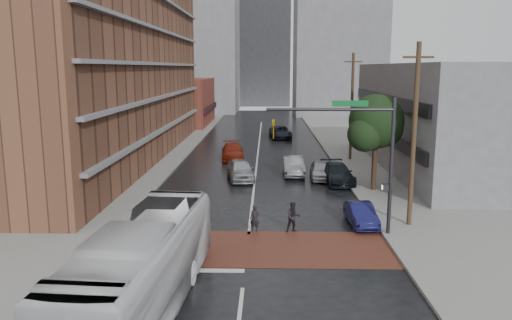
{
  "coord_description": "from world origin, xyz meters",
  "views": [
    {
      "loc": [
        0.96,
        -22.6,
        8.66
      ],
      "look_at": [
        0.32,
        5.22,
        3.5
      ],
      "focal_mm": 35.0,
      "sensor_mm": 36.0,
      "label": 1
    }
  ],
  "objects_px": {
    "pedestrian_a": "(255,219)",
    "suv_travel": "(280,132)",
    "pedestrian_b": "(293,217)",
    "car_travel_c": "(233,151)",
    "car_parked_far": "(321,170)",
    "transit_bus": "(142,268)",
    "car_travel_a": "(240,170)",
    "car_travel_b": "(293,166)",
    "car_parked_near": "(361,214)",
    "car_parked_mid": "(337,173)"
  },
  "relations": [
    {
      "from": "pedestrian_a",
      "to": "suv_travel",
      "type": "bearing_deg",
      "value": 94.84
    },
    {
      "from": "pedestrian_a",
      "to": "pedestrian_b",
      "type": "bearing_deg",
      "value": 8.47
    },
    {
      "from": "car_travel_c",
      "to": "car_parked_far",
      "type": "xyz_separation_m",
      "value": [
        7.57,
        -8.53,
        -0.04
      ]
    },
    {
      "from": "transit_bus",
      "to": "car_travel_a",
      "type": "height_order",
      "value": "transit_bus"
    },
    {
      "from": "car_parked_far",
      "to": "pedestrian_a",
      "type": "bearing_deg",
      "value": -107.79
    },
    {
      "from": "car_travel_b",
      "to": "car_travel_c",
      "type": "distance_m",
      "value": 9.04
    },
    {
      "from": "pedestrian_a",
      "to": "car_parked_near",
      "type": "relative_size",
      "value": 0.39
    },
    {
      "from": "suv_travel",
      "to": "car_parked_mid",
      "type": "bearing_deg",
      "value": -86.19
    },
    {
      "from": "suv_travel",
      "to": "car_parked_mid",
      "type": "distance_m",
      "value": 24.6
    },
    {
      "from": "suv_travel",
      "to": "car_parked_near",
      "type": "distance_m",
      "value": 34.87
    },
    {
      "from": "transit_bus",
      "to": "car_parked_mid",
      "type": "relative_size",
      "value": 2.34
    },
    {
      "from": "car_travel_c",
      "to": "car_parked_mid",
      "type": "distance_m",
      "value": 13.14
    },
    {
      "from": "pedestrian_b",
      "to": "car_parked_far",
      "type": "height_order",
      "value": "pedestrian_b"
    },
    {
      "from": "pedestrian_b",
      "to": "car_parked_near",
      "type": "bearing_deg",
      "value": 4.45
    },
    {
      "from": "pedestrian_b",
      "to": "car_parked_mid",
      "type": "distance_m",
      "value": 12.31
    },
    {
      "from": "car_travel_a",
      "to": "suv_travel",
      "type": "xyz_separation_m",
      "value": [
        3.73,
        23.47,
        -0.05
      ]
    },
    {
      "from": "pedestrian_a",
      "to": "suv_travel",
      "type": "height_order",
      "value": "suv_travel"
    },
    {
      "from": "car_travel_a",
      "to": "car_parked_near",
      "type": "distance_m",
      "value": 13.4
    },
    {
      "from": "pedestrian_a",
      "to": "car_parked_mid",
      "type": "distance_m",
      "value": 13.11
    },
    {
      "from": "transit_bus",
      "to": "car_parked_near",
      "type": "bearing_deg",
      "value": 50.79
    },
    {
      "from": "transit_bus",
      "to": "car_parked_far",
      "type": "bearing_deg",
      "value": 72.62
    },
    {
      "from": "transit_bus",
      "to": "car_travel_c",
      "type": "bearing_deg",
      "value": 92.14
    },
    {
      "from": "pedestrian_a",
      "to": "car_parked_mid",
      "type": "xyz_separation_m",
      "value": [
        5.99,
        11.67,
        0.01
      ]
    },
    {
      "from": "car_travel_a",
      "to": "car_parked_mid",
      "type": "height_order",
      "value": "car_travel_a"
    },
    {
      "from": "car_travel_c",
      "to": "car_travel_b",
      "type": "bearing_deg",
      "value": -57.47
    },
    {
      "from": "transit_bus",
      "to": "suv_travel",
      "type": "bearing_deg",
      "value": 86.52
    },
    {
      "from": "transit_bus",
      "to": "car_travel_b",
      "type": "xyz_separation_m",
      "value": [
        6.59,
        23.26,
        -0.88
      ]
    },
    {
      "from": "car_parked_near",
      "to": "car_travel_c",
      "type": "bearing_deg",
      "value": 109.68
    },
    {
      "from": "pedestrian_a",
      "to": "car_parked_near",
      "type": "distance_m",
      "value": 6.04
    },
    {
      "from": "car_travel_a",
      "to": "pedestrian_a",
      "type": "bearing_deg",
      "value": -92.82
    },
    {
      "from": "car_parked_mid",
      "to": "car_parked_far",
      "type": "bearing_deg",
      "value": 125.2
    },
    {
      "from": "car_parked_near",
      "to": "car_parked_mid",
      "type": "distance_m",
      "value": 10.37
    },
    {
      "from": "car_parked_far",
      "to": "transit_bus",
      "type": "bearing_deg",
      "value": -108.8
    },
    {
      "from": "car_travel_b",
      "to": "car_parked_near",
      "type": "xyz_separation_m",
      "value": [
        3.11,
        -13.03,
        -0.15
      ]
    },
    {
      "from": "transit_bus",
      "to": "car_parked_mid",
      "type": "distance_m",
      "value": 22.83
    },
    {
      "from": "car_travel_a",
      "to": "car_parked_near",
      "type": "xyz_separation_m",
      "value": [
        7.34,
        -11.21,
        -0.19
      ]
    },
    {
      "from": "car_travel_c",
      "to": "car_parked_mid",
      "type": "bearing_deg",
      "value": -53.36
    },
    {
      "from": "suv_travel",
      "to": "car_travel_c",
      "type": "bearing_deg",
      "value": -113.83
    },
    {
      "from": "car_travel_b",
      "to": "suv_travel",
      "type": "height_order",
      "value": "car_travel_b"
    },
    {
      "from": "car_travel_c",
      "to": "car_parked_mid",
      "type": "relative_size",
      "value": 1.02
    },
    {
      "from": "car_parked_near",
      "to": "pedestrian_b",
      "type": "bearing_deg",
      "value": -164.54
    },
    {
      "from": "car_parked_near",
      "to": "car_parked_far",
      "type": "distance_m",
      "value": 11.74
    },
    {
      "from": "car_parked_mid",
      "to": "transit_bus",
      "type": "bearing_deg",
      "value": -119.77
    },
    {
      "from": "car_travel_b",
      "to": "car_travel_c",
      "type": "xyz_separation_m",
      "value": [
        -5.47,
        7.2,
        -0.02
      ]
    },
    {
      "from": "suv_travel",
      "to": "pedestrian_b",
      "type": "bearing_deg",
      "value": -95.21
    },
    {
      "from": "pedestrian_b",
      "to": "car_travel_c",
      "type": "relative_size",
      "value": 0.32
    },
    {
      "from": "car_travel_a",
      "to": "pedestrian_b",
      "type": "bearing_deg",
      "value": -83.76
    },
    {
      "from": "car_travel_a",
      "to": "car_travel_c",
      "type": "height_order",
      "value": "car_travel_a"
    },
    {
      "from": "car_parked_mid",
      "to": "pedestrian_a",
      "type": "bearing_deg",
      "value": -121.51
    },
    {
      "from": "transit_bus",
      "to": "car_parked_far",
      "type": "xyz_separation_m",
      "value": [
        8.69,
        21.93,
        -0.94
      ]
    }
  ]
}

